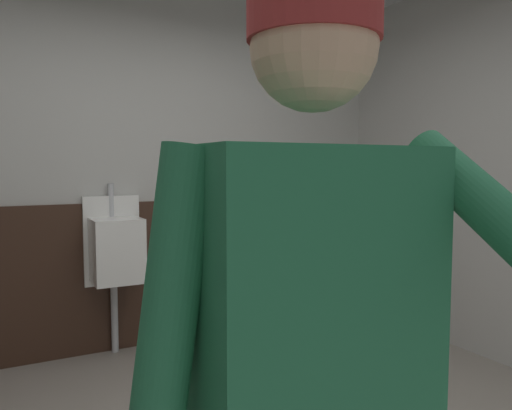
{
  "coord_description": "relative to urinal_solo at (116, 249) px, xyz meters",
  "views": [
    {
      "loc": [
        -0.93,
        -1.81,
        1.37
      ],
      "look_at": [
        -0.21,
        -0.47,
        1.25
      ],
      "focal_mm": 35.19,
      "sensor_mm": 36.0,
      "label": 1
    }
  ],
  "objects": [
    {
      "name": "wainscot_band_back",
      "position": [
        0.14,
        0.14,
        -0.23
      ],
      "size": [
        4.33,
        0.03,
        1.1
      ],
      "primitive_type": "cube",
      "color": "#382319",
      "rests_on": "ground_plane"
    },
    {
      "name": "urinal_solo",
      "position": [
        0.0,
        0.0,
        0.0
      ],
      "size": [
        0.4,
        0.34,
        1.24
      ],
      "color": "white",
      "rests_on": "ground_plane"
    },
    {
      "name": "person",
      "position": [
        -0.27,
        -2.83,
        0.22
      ],
      "size": [
        0.67,
        0.6,
        1.69
      ],
      "color": "#2D3342",
      "rests_on": "ground_plane"
    },
    {
      "name": "wall_back",
      "position": [
        0.14,
        0.22,
        0.59
      ],
      "size": [
        4.93,
        0.12,
        2.74
      ],
      "primitive_type": "cube",
      "color": "#B2B2AD",
      "rests_on": "ground_plane"
    }
  ]
}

